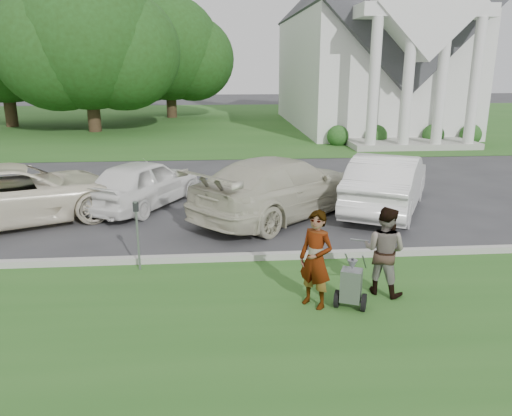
{
  "coord_description": "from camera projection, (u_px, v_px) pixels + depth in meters",
  "views": [
    {
      "loc": [
        -0.68,
        -9.2,
        3.98
      ],
      "look_at": [
        0.06,
        0.0,
        1.3
      ],
      "focal_mm": 35.0,
      "sensor_mm": 36.0,
      "label": 1
    }
  ],
  "objects": [
    {
      "name": "ground",
      "position": [
        253.0,
        271.0,
        9.97
      ],
      "size": [
        120.0,
        120.0,
        0.0
      ],
      "primitive_type": "plane",
      "color": "#333335",
      "rests_on": "ground"
    },
    {
      "name": "grass_strip",
      "position": [
        269.0,
        354.0,
        7.09
      ],
      "size": [
        80.0,
        7.0,
        0.01
      ],
      "primitive_type": "cube",
      "color": "#2A5A1F",
      "rests_on": "ground"
    },
    {
      "name": "church_lawn",
      "position": [
        225.0,
        121.0,
        35.81
      ],
      "size": [
        80.0,
        30.0,
        0.01
      ],
      "primitive_type": "cube",
      "color": "#2A5A1F",
      "rests_on": "ground"
    },
    {
      "name": "curb",
      "position": [
        251.0,
        257.0,
        10.47
      ],
      "size": [
        80.0,
        0.18,
        0.15
      ],
      "primitive_type": "cube",
      "color": "#9E9E93",
      "rests_on": "ground"
    },
    {
      "name": "church",
      "position": [
        369.0,
        31.0,
        31.14
      ],
      "size": [
        9.19,
        19.0,
        24.1
      ],
      "color": "white",
      "rests_on": "ground"
    },
    {
      "name": "tree_left",
      "position": [
        87.0,
        44.0,
        28.98
      ],
      "size": [
        10.63,
        8.4,
        9.71
      ],
      "color": "#332316",
      "rests_on": "ground"
    },
    {
      "name": "tree_far",
      "position": [
        0.0,
        35.0,
        31.22
      ],
      "size": [
        11.64,
        9.2,
        10.73
      ],
      "color": "#332316",
      "rests_on": "ground"
    },
    {
      "name": "tree_back",
      "position": [
        169.0,
        53.0,
        37.05
      ],
      "size": [
        9.61,
        7.6,
        8.89
      ],
      "color": "#332316",
      "rests_on": "ground"
    },
    {
      "name": "striping_cart",
      "position": [
        351.0,
        286.0,
        8.31
      ],
      "size": [
        0.79,
        1.1,
        0.95
      ],
      "rotation": [
        0.0,
        0.0,
        -0.41
      ],
      "color": "black",
      "rests_on": "ground"
    },
    {
      "name": "person_left",
      "position": [
        316.0,
        260.0,
        8.28
      ],
      "size": [
        0.72,
        0.71,
        1.68
      ],
      "primitive_type": "imported",
      "rotation": [
        0.0,
        0.0,
        -0.78
      ],
      "color": "#999999",
      "rests_on": "ground"
    },
    {
      "name": "person_right",
      "position": [
        384.0,
        251.0,
        8.77
      ],
      "size": [
        0.99,
        0.96,
        1.6
      ],
      "primitive_type": "imported",
      "rotation": [
        0.0,
        0.0,
        2.46
      ],
      "color": "#999999",
      "rests_on": "ground"
    },
    {
      "name": "parking_meter_near",
      "position": [
        137.0,
        227.0,
        9.74
      ],
      "size": [
        0.1,
        0.09,
        1.43
      ],
      "color": "gray",
      "rests_on": "ground"
    },
    {
      "name": "car_a",
      "position": [
        20.0,
        194.0,
        12.85
      ],
      "size": [
        6.03,
        4.61,
        1.52
      ],
      "primitive_type": "imported",
      "rotation": [
        0.0,
        0.0,
        2.01
      ],
      "color": "#EEE6CA",
      "rests_on": "ground"
    },
    {
      "name": "car_b",
      "position": [
        144.0,
        183.0,
        14.24
      ],
      "size": [
        3.4,
        4.42,
        1.4
      ],
      "primitive_type": "imported",
      "rotation": [
        0.0,
        0.0,
        2.65
      ],
      "color": "white",
      "rests_on": "ground"
    },
    {
      "name": "car_c",
      "position": [
        282.0,
        187.0,
        13.35
      ],
      "size": [
        5.64,
        5.4,
        1.61
      ],
      "primitive_type": "imported",
      "rotation": [
        0.0,
        0.0,
        2.3
      ],
      "color": "beige",
      "rests_on": "ground"
    },
    {
      "name": "car_d",
      "position": [
        387.0,
        182.0,
        13.89
      ],
      "size": [
        3.74,
        5.09,
        1.6
      ],
      "primitive_type": "imported",
      "rotation": [
        0.0,
        0.0,
        2.66
      ],
      "color": "white",
      "rests_on": "ground"
    }
  ]
}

